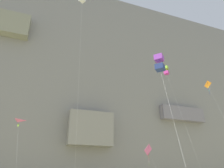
{
  "coord_description": "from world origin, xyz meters",
  "views": [
    {
      "loc": [
        -12.23,
        -2.81,
        3.3
      ],
      "look_at": [
        -1.31,
        27.06,
        17.04
      ],
      "focal_mm": 33.08,
      "sensor_mm": 36.0,
      "label": 1
    }
  ],
  "objects_px": {
    "kite_box_mid_left": "(166,71)",
    "kite_diamond_high_center": "(148,151)",
    "kite_diamond_low_right": "(210,89)",
    "kite_delta_upper_right": "(17,126)",
    "kite_box_far_left": "(159,63)"
  },
  "relations": [
    {
      "from": "kite_box_far_left",
      "to": "kite_delta_upper_right",
      "type": "xyz_separation_m",
      "value": [
        -15.14,
        20.44,
        -4.27
      ]
    },
    {
      "from": "kite_diamond_low_right",
      "to": "kite_delta_upper_right",
      "type": "height_order",
      "value": "kite_diamond_low_right"
    },
    {
      "from": "kite_delta_upper_right",
      "to": "kite_diamond_high_center",
      "type": "bearing_deg",
      "value": 3.35
    },
    {
      "from": "kite_diamond_high_center",
      "to": "kite_delta_upper_right",
      "type": "bearing_deg",
      "value": -176.65
    },
    {
      "from": "kite_box_mid_left",
      "to": "kite_delta_upper_right",
      "type": "distance_m",
      "value": 33.0
    },
    {
      "from": "kite_box_mid_left",
      "to": "kite_diamond_high_center",
      "type": "distance_m",
      "value": 18.34
    },
    {
      "from": "kite_diamond_high_center",
      "to": "kite_delta_upper_right",
      "type": "distance_m",
      "value": 25.68
    },
    {
      "from": "kite_diamond_low_right",
      "to": "kite_delta_upper_right",
      "type": "xyz_separation_m",
      "value": [
        -34.04,
        9.16,
        -7.92
      ]
    },
    {
      "from": "kite_diamond_low_right",
      "to": "kite_box_far_left",
      "type": "bearing_deg",
      "value": -149.17
    },
    {
      "from": "kite_diamond_low_right",
      "to": "kite_box_far_left",
      "type": "height_order",
      "value": "kite_diamond_low_right"
    },
    {
      "from": "kite_diamond_low_right",
      "to": "kite_delta_upper_right",
      "type": "relative_size",
      "value": 1.87
    },
    {
      "from": "kite_box_far_left",
      "to": "kite_delta_upper_right",
      "type": "distance_m",
      "value": 25.8
    },
    {
      "from": "kite_diamond_low_right",
      "to": "kite_diamond_high_center",
      "type": "relative_size",
      "value": 2.28
    },
    {
      "from": "kite_diamond_low_right",
      "to": "kite_box_far_left",
      "type": "relative_size",
      "value": 1.29
    },
    {
      "from": "kite_diamond_low_right",
      "to": "kite_diamond_high_center",
      "type": "bearing_deg",
      "value": 128.81
    }
  ]
}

